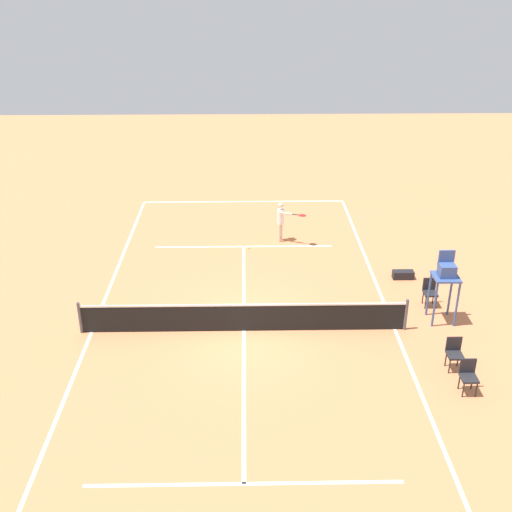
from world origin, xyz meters
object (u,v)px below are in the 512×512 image
Objects in this scene: player_serving at (282,219)px; equipment_bag at (403,275)px; umpire_chair at (446,276)px; tennis_ball at (249,248)px; courtside_chair_near at (454,352)px; courtside_chair_far at (468,375)px; courtside_chair_mid at (430,291)px.

player_serving is 5.54m from equipment_bag.
player_serving is 7.96m from umpire_chair.
courtside_chair_near is (-5.75, 8.19, 0.50)m from tennis_ball.
courtside_chair_near is 1.00× the size of courtside_chair_far.
umpire_chair reaches higher than courtside_chair_near.
courtside_chair_far is (-0.05, 1.06, 0.00)m from courtside_chair_near.
courtside_chair_near is 3.59m from courtside_chair_mid.
tennis_ball is 10.93m from courtside_chair_far.
player_serving reaches higher than courtside_chair_near.
courtside_chair_near is at bearing 91.43° from equipment_bag.
courtside_chair_near is 1.25× the size of equipment_bag.
courtside_chair_near is 1.00× the size of courtside_chair_mid.
courtside_chair_mid is (-4.68, 5.36, -0.46)m from player_serving.
player_serving is 7.13m from courtside_chair_mid.
umpire_chair reaches higher than courtside_chair_far.
umpire_chair is at bearing 96.21° from courtside_chair_mid.
courtside_chair_mid is at bearing -83.79° from umpire_chair.
courtside_chair_far is (-5.80, 9.25, 0.50)m from tennis_ball.
player_serving is 9.97m from courtside_chair_near.
courtside_chair_far is (0.23, 4.63, 0.00)m from courtside_chair_mid.
tennis_ball is 10.02m from courtside_chair_near.
player_serving reaches higher than tennis_ball.
courtside_chair_near and courtside_chair_far have the same top height.
umpire_chair is (-6.13, 5.59, 1.57)m from tennis_ball.
courtside_chair_near is at bearing 81.62° from umpire_chair.
courtside_chair_mid reaches higher than tennis_ball.
courtside_chair_mid is at bearing -92.81° from courtside_chair_far.
courtside_chair_far is at bearing 87.19° from courtside_chair_mid.
courtside_chair_near is at bearing 46.25° from player_serving.
tennis_ball is 7.61m from courtside_chair_mid.
equipment_bag is (0.41, -1.92, -0.38)m from courtside_chair_mid.
courtside_chair_mid is 4.64m from courtside_chair_far.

